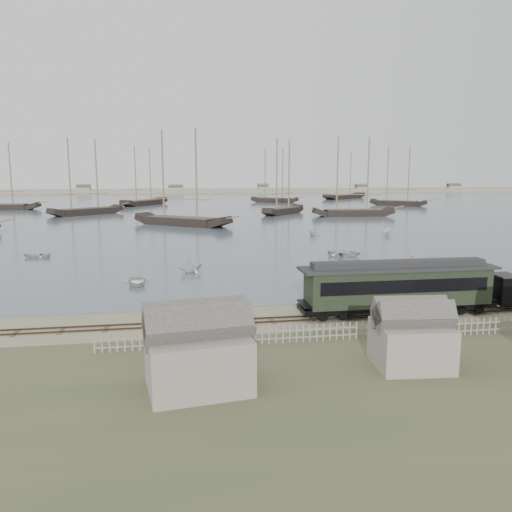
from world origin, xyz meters
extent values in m
plane|color=tan|center=(0.00, 0.00, 0.00)|extent=(600.00, 600.00, 0.00)
cube|color=#42535E|center=(0.00, 170.00, 0.03)|extent=(600.00, 336.00, 0.06)
cube|color=#32231B|center=(0.00, -2.50, 0.10)|extent=(120.00, 0.08, 0.12)
cube|color=#32231B|center=(0.00, -1.50, 0.10)|extent=(120.00, 0.08, 0.12)
cube|color=#453A2C|center=(0.00, -2.00, 0.03)|extent=(120.00, 1.80, 0.06)
cube|color=tan|center=(0.00, 250.00, 0.00)|extent=(500.00, 20.00, 1.80)
cube|color=black|center=(14.83, -2.00, 1.76)|extent=(1.64, 2.01, 2.10)
cube|color=#29292C|center=(14.83, -2.00, 2.86)|extent=(1.83, 2.19, 0.11)
cube|color=black|center=(5.81, -2.00, 0.76)|extent=(15.30, 2.51, 0.38)
cube|color=black|center=(5.81, -2.00, 2.29)|extent=(14.21, 2.73, 2.73)
cube|color=black|center=(5.81, -3.39, 2.56)|extent=(13.12, 0.06, 0.98)
cube|color=black|center=(5.81, -0.61, 2.56)|extent=(13.12, 0.06, 0.98)
cube|color=#29292C|center=(5.81, -2.00, 3.71)|extent=(15.30, 2.95, 0.20)
cube|color=#29292C|center=(5.81, -2.00, 4.04)|extent=(13.66, 1.31, 0.49)
imported|color=silver|center=(-10.74, -0.29, 0.45)|extent=(5.03, 5.34, 0.90)
imported|color=silver|center=(-14.81, 11.75, 0.43)|extent=(3.87, 3.01, 0.73)
imported|color=silver|center=(-9.41, 17.12, 0.81)|extent=(3.50, 3.67, 1.51)
imported|color=silver|center=(10.20, 9.24, 0.66)|extent=(3.21, 2.73, 1.20)
imported|color=silver|center=(11.03, 25.13, 0.51)|extent=(4.71, 5.23, 0.89)
imported|color=silver|center=(16.06, 17.46, 0.93)|extent=(4.23, 4.35, 1.75)
imported|color=silver|center=(25.85, 45.36, 0.71)|extent=(3.28, 3.31, 1.31)
imported|color=silver|center=(-28.87, 30.51, 0.41)|extent=(2.91, 3.73, 0.70)
imported|color=silver|center=(13.02, 47.31, 0.84)|extent=(3.37, 3.04, 1.56)
camera|label=1|loc=(-10.97, -37.13, 10.83)|focal=35.00mm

